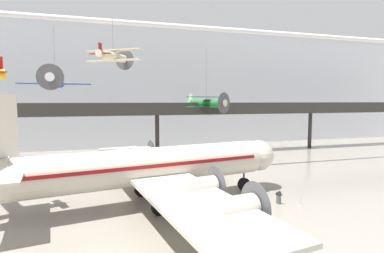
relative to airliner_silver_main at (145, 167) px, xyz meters
The scene contains 10 objects.
ground_plane 9.40m from the airliner_silver_main, 54.03° to the right, with size 260.00×260.00×0.00m, color gray.
hangar_back_wall 36.13m from the airliner_silver_main, 81.62° to the left, with size 140.00×3.00×22.62m.
mezzanine_walkway 23.72m from the airliner_silver_main, 77.31° to the left, with size 110.00×3.20×8.88m.
ceiling_truss_beam 18.57m from the airliner_silver_main, 63.06° to the left, with size 120.00×0.60×0.60m.
airliner_silver_main is the anchor object (origin of this frame).
suspended_plane_blue_trainer 17.69m from the airliner_silver_main, 123.83° to the left, with size 8.06×6.59×7.43m.
suspended_plane_cream_biplane 12.78m from the airliner_silver_main, 107.45° to the left, with size 5.76×5.29×5.19m.
suspended_plane_green_biplane 24.79m from the airliner_silver_main, 58.20° to the left, with size 8.58×7.84×10.47m.
stanchion_barrier 13.98m from the airliner_silver_main, 16.92° to the right, with size 0.36×0.36×1.08m.
info_sign_pedestal 12.24m from the airliner_silver_main, 14.10° to the right, with size 0.27×0.75×1.24m.
Camera 1 is at (-8.39, -18.68, 9.23)m, focal length 28.00 mm.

